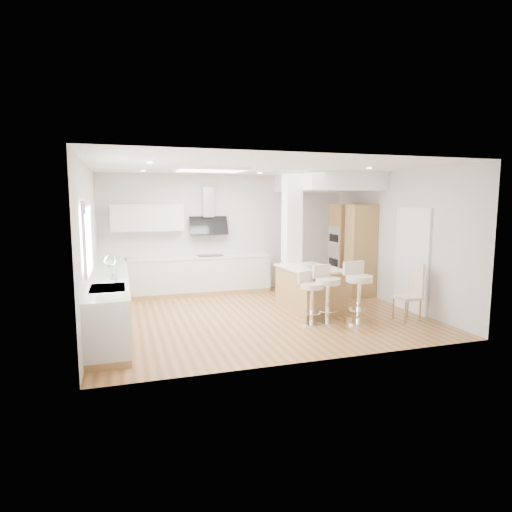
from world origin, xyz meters
name	(u,v)px	position (x,y,z in m)	size (l,w,h in m)	color
ground	(259,315)	(0.00, 0.00, 0.00)	(6.00, 6.00, 0.00)	#AE7540
ceiling	(259,315)	(0.00, 0.00, 0.00)	(6.00, 5.00, 0.02)	white
wall_back	(228,233)	(0.00, 2.50, 1.40)	(6.00, 0.04, 2.80)	silver
wall_left	(89,248)	(-3.00, 0.00, 1.40)	(0.04, 5.00, 2.80)	silver
wall_right	(395,238)	(3.00, 0.00, 1.40)	(0.04, 5.00, 2.80)	silver
skylight	(210,170)	(-0.79, 0.60, 2.77)	(4.10, 2.10, 0.06)	white
window_left	(87,234)	(-2.96, -0.90, 1.69)	(0.06, 1.28, 1.07)	white
doorway_right	(412,261)	(2.97, -0.60, 1.00)	(0.05, 1.00, 2.10)	#413A33
counter_left	(111,299)	(-2.70, 0.23, 0.46)	(0.63, 4.50, 1.35)	#B1864C
counter_back	(193,265)	(-0.91, 2.22, 0.70)	(3.62, 0.63, 2.50)	#B1864C
pillar	(292,237)	(1.05, 0.95, 1.40)	(0.35, 0.35, 2.80)	white
soffit	(327,182)	(2.10, 1.40, 2.60)	(1.78, 2.20, 0.40)	white
oven_column	(351,249)	(2.68, 1.23, 1.05)	(0.63, 1.21, 2.10)	#B1864C
peninsula	(309,288)	(1.09, 0.08, 0.44)	(1.06, 1.50, 0.94)	#B1864C
bar_stool_a	(311,295)	(0.70, -0.84, 0.53)	(0.56, 0.56, 0.94)	white
bar_stool_b	(327,291)	(1.00, -0.84, 0.58)	(0.58, 0.58, 1.04)	white
bar_stool_c	(358,289)	(1.54, -1.02, 0.62)	(0.54, 0.54, 1.10)	white
dining_chair	(412,290)	(2.56, -1.16, 0.57)	(0.43, 0.43, 1.06)	beige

